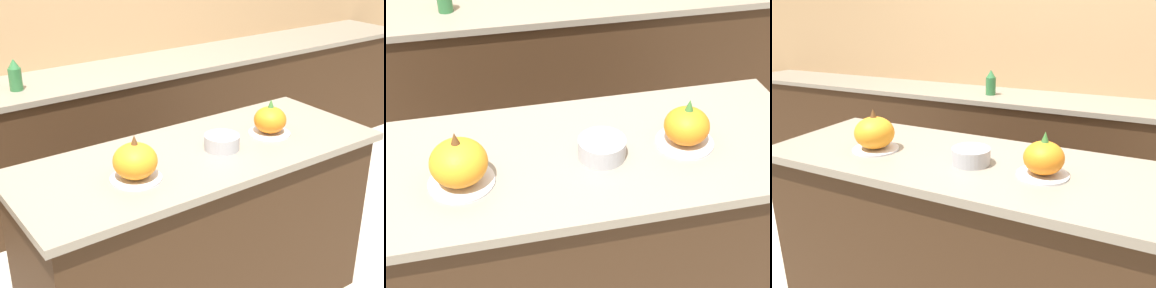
{
  "view_description": "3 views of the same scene",
  "coord_description": "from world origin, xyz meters",
  "views": [
    {
      "loc": [
        -1.27,
        -1.73,
        1.86
      ],
      "look_at": [
        -0.04,
        0.01,
        0.93
      ],
      "focal_mm": 50.0,
      "sensor_mm": 36.0,
      "label": 1
    },
    {
      "loc": [
        -0.29,
        -1.38,
        1.96
      ],
      "look_at": [
        0.01,
        -0.05,
        0.96
      ],
      "focal_mm": 50.0,
      "sensor_mm": 36.0,
      "label": 2
    },
    {
      "loc": [
        0.69,
        -1.32,
        1.45
      ],
      "look_at": [
        0.06,
        -0.03,
        0.97
      ],
      "focal_mm": 35.0,
      "sensor_mm": 36.0,
      "label": 3
    }
  ],
  "objects": [
    {
      "name": "pumpkin_cake_left",
      "position": [
        -0.36,
        -0.07,
        0.96
      ],
      "size": [
        0.21,
        0.21,
        0.19
      ],
      "color": "silver",
      "rests_on": "kitchen_island"
    },
    {
      "name": "pumpkin_cake_right",
      "position": [
        0.39,
        -0.02,
        0.95
      ],
      "size": [
        0.2,
        0.2,
        0.17
      ],
      "color": "silver",
      "rests_on": "kitchen_island"
    },
    {
      "name": "kitchen_island",
      "position": [
        0.0,
        0.0,
        0.45
      ],
      "size": [
        1.68,
        0.66,
        0.89
      ],
      "color": "#382314",
      "rests_on": "ground_plane"
    },
    {
      "name": "back_counter",
      "position": [
        0.0,
        1.37,
        0.45
      ],
      "size": [
        6.0,
        0.6,
        0.89
      ],
      "color": "#382314",
      "rests_on": "ground_plane"
    },
    {
      "name": "mixing_bowl",
      "position": [
        0.09,
        -0.03,
        0.92
      ],
      "size": [
        0.16,
        0.16,
        0.07
      ],
      "color": "#ADADB2",
      "rests_on": "kitchen_island"
    }
  ]
}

